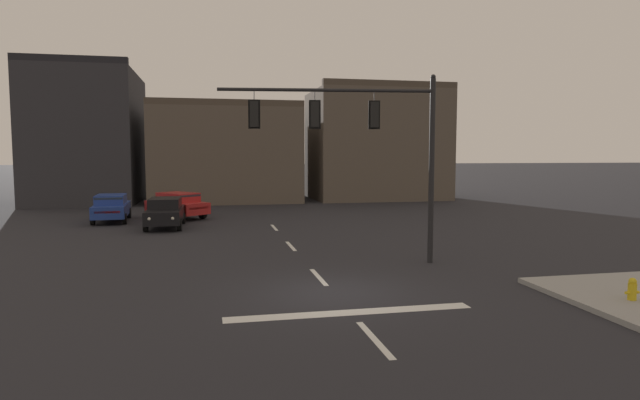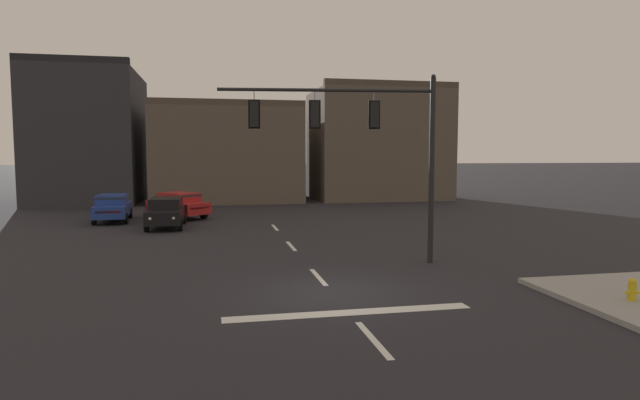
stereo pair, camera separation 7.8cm
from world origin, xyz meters
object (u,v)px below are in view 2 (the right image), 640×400
Objects in this scene: car_lot_nearside at (166,212)px; car_lot_middle at (113,207)px; car_lot_farside at (178,205)px; fire_hydrant at (632,294)px; signal_mast_near_side at (364,133)px.

car_lot_nearside and car_lot_middle have the same top height.
fire_hydrant is (12.87, -22.37, -0.53)m from car_lot_farside.
signal_mast_near_side is 1.71× the size of car_lot_middle.
signal_mast_near_side is 14.47m from car_lot_nearside.
car_lot_nearside and car_lot_farside have the same top height.
car_lot_farside is at bearing 119.92° from fire_hydrant.
signal_mast_near_side reaches higher than car_lot_nearside.
car_lot_farside reaches higher than fire_hydrant.
car_lot_nearside is 4.69m from car_lot_middle.
car_lot_middle and car_lot_farside have the same top height.
signal_mast_near_side is 9.69m from fire_hydrant.
signal_mast_near_side is 1.69× the size of car_lot_farside.
fire_hydrant is at bearing -52.31° from car_lot_middle.
signal_mast_near_side is 17.79m from car_lot_farside.
car_lot_farside is at bearing 13.03° from car_lot_middle.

